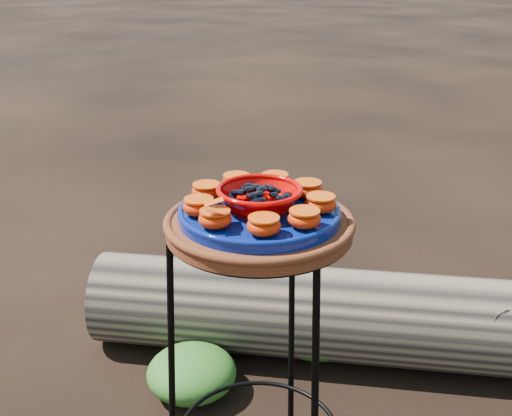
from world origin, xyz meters
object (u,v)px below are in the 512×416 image
at_px(cobalt_plate, 259,214).
at_px(plant_stand, 259,366).
at_px(red_bowl, 259,199).
at_px(driftwood_log, 340,315).
at_px(terracotta_saucer, 259,226).

bearing_deg(cobalt_plate, plant_stand, 0.00).
distance_m(red_bowl, driftwood_log, 0.88).
bearing_deg(cobalt_plate, driftwood_log, 88.76).
bearing_deg(plant_stand, red_bowl, 0.00).
bearing_deg(red_bowl, cobalt_plate, 0.00).
relative_size(terracotta_saucer, cobalt_plate, 1.17).
xyz_separation_m(terracotta_saucer, red_bowl, (0.00, 0.00, 0.06)).
relative_size(terracotta_saucer, driftwood_log, 0.25).
height_order(plant_stand, terracotta_saucer, terracotta_saucer).
bearing_deg(terracotta_saucer, driftwood_log, 88.76).
xyz_separation_m(terracotta_saucer, cobalt_plate, (0.00, 0.00, 0.03)).
distance_m(cobalt_plate, driftwood_log, 0.85).
bearing_deg(terracotta_saucer, plant_stand, 0.00).
bearing_deg(terracotta_saucer, cobalt_plate, 0.00).
xyz_separation_m(cobalt_plate, red_bowl, (0.00, 0.00, 0.04)).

